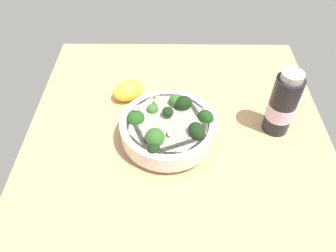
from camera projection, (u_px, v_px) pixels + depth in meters
The scene contains 4 objects.
ground_plane at pixel (177, 132), 75.46cm from camera, with size 68.23×68.23×3.25cm, color tan.
bowl_of_broccoli at pixel (168, 127), 69.30cm from camera, with size 20.55×20.98×9.09cm.
lemon_wedge at pixel (128, 91), 79.40cm from camera, with size 7.65×5.57×4.74cm, color yellow.
bottle_tall at pixel (283, 107), 68.54cm from camera, with size 5.96×5.96×15.72cm.
Camera 1 is at (50.41, -1.65, 54.56)cm, focal length 34.46 mm.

